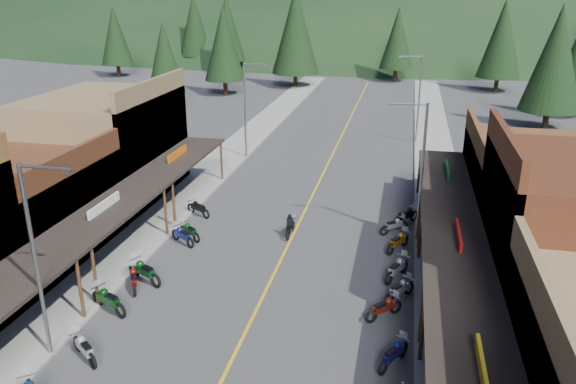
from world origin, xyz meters
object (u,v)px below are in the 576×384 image
Objects in this scene: pine_7 at (194,25)px; bike_east_11 at (394,225)px; pine_0 at (115,35)px; pine_2 at (296,30)px; bike_east_6 at (394,353)px; bike_west_10 at (190,230)px; bike_west_7 at (134,278)px; shop_west_3 at (107,146)px; pine_10 at (224,43)px; bike_west_5 at (84,347)px; rider_on_bike at (290,227)px; bike_east_10 at (398,241)px; pine_8 at (164,58)px; streetlight_3 at (418,95)px; bike_west_6 at (108,299)px; shop_east_3 at (534,188)px; pine_11 at (556,58)px; bike_east_12 at (406,215)px; pedestrian_east_a at (459,377)px; shop_west_2 at (19,212)px; streetlight_1 at (247,106)px; bike_west_11 at (198,207)px; pine_1 at (227,28)px; bike_east_8 at (400,289)px; pine_4 at (502,38)px; streetlight_0 at (38,255)px; pine_3 at (398,38)px; bike_west_8 at (144,270)px; pedestrian_east_b at (435,221)px; streetlight_2 at (420,167)px; bike_west_9 at (182,235)px.

pine_7 is 6.49× the size of bike_east_11.
pine_0 is at bearing -178.78° from bike_east_11.
bike_east_6 is at bearing -75.32° from pine_2.
bike_west_7 is at bearing -148.86° from bike_west_10.
shop_west_3 is 0.94× the size of pine_10.
pine_10 is at bearing 49.32° from bike_west_5.
bike_east_10 is at bearing -5.28° from rider_on_bike.
streetlight_3 is at bearing -19.05° from pine_8.
pine_10 is at bearing 38.36° from bike_west_6.
shop_east_3 is 5.39× the size of bike_west_5.
bike_east_11 is at bearing -162.23° from shop_east_3.
bike_east_12 is at bearing -116.06° from pine_11.
bike_east_12 is 1.35× the size of pedestrian_east_a.
shop_west_2 is 39.33m from pine_8.
bike_west_11 is (0.45, -13.10, -3.89)m from streetlight_1.
streetlight_3 is 0.64× the size of pine_1.
pine_8 is at bearing 163.53° from bike_east_8.
bike_east_10 reaches higher than bike_west_5.
shop_west_3 reaches higher than shop_west_2.
shop_east_3 is at bearing -94.98° from pine_4.
shop_west_2 is at bearing 131.45° from streetlight_0.
pine_3 reaches higher than shop_east_3.
pine_1 reaches higher than bike_west_6.
bike_west_8 is at bearing -61.21° from pine_0.
streetlight_3 is 4.80× the size of pedestrian_east_b.
pine_7 is at bearing 143.84° from pine_11.
pine_4 reaches higher than shop_west_3.
bike_east_11 is 6.15m from rider_on_bike.
shop_west_2 is 56.69m from pine_2.
streetlight_2 is at bearing -9.04° from shop_west_3.
pine_10 is 47.02m from bike_east_12.
streetlight_3 is at bearing -85.31° from pine_3.
streetlight_0 is 85.79m from pine_7.
bike_east_12 is (13.42, 16.32, -3.86)m from streetlight_0.
pedestrian_east_b is (2.03, 2.30, 0.38)m from bike_east_10.
pine_8 is 52.38m from bike_east_6.
bike_west_7 is 5.96m from bike_west_10.
pine_4 is at bearing 85.02° from shop_east_3.
bike_west_8 is 16.54m from pedestrian_east_b.
streetlight_0 reaches higher than bike_east_12.
bike_east_12 is at bearing 101.82° from streetlight_2.
bike_west_7 is 0.71m from bike_west_8.
shop_west_2 is at bearing -89.82° from shop_west_3.
bike_west_9 is 0.97× the size of bike_east_10.
shop_west_3 is 14.25m from bike_west_7.
bike_east_6 is at bearing 55.84° from pedestrian_east_b.
rider_on_bike is (21.86, -32.86, -5.40)m from pine_8.
streetlight_0 is at bearing -111.12° from streetlight_3.
streetlight_1 reaches higher than bike_west_5.
streetlight_3 is 35.46m from pedestrian_east_a.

